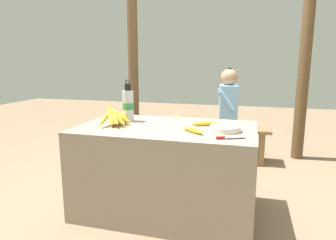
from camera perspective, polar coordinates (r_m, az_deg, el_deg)
The scene contains 13 objects.
ground_plane at distance 2.52m, azimuth -0.30°, elevation -16.67°, with size 12.00×12.00×0.00m, color #846B51.
market_counter at distance 2.38m, azimuth -0.30°, elevation -9.33°, with size 1.34×0.80×0.69m.
banana_bunch_ripe at distance 2.37m, azimuth -10.09°, elevation 0.87°, with size 0.22×0.34×0.17m.
serving_bowl at distance 2.16m, azimuth 10.85°, elevation -1.46°, with size 0.22×0.22×0.04m.
water_bottle at distance 2.48m, azimuth -7.60°, elevation 2.84°, with size 0.09×0.09×0.34m.
loose_banana_front at distance 2.09m, azimuth 4.79°, elevation -1.92°, with size 0.19×0.17×0.04m.
loose_banana_side at distance 2.32m, azimuth 7.07°, elevation -0.65°, with size 0.21×0.12×0.04m.
knife at distance 1.95m, azimuth 11.04°, elevation -3.28°, with size 0.18×0.10×0.02m.
wooden_bench at distance 3.69m, azimuth 7.52°, elevation -2.09°, with size 1.48×0.32×0.41m.
seated_vendor at distance 3.57m, azimuth 10.66°, elevation 2.19°, with size 0.43×0.41×1.11m.
banana_bunch_green at distance 3.72m, azimuth 1.92°, elevation 0.23°, with size 0.19×0.29×0.14m.
support_post_near at distance 4.16m, azimuth -6.68°, elevation 11.63°, with size 0.14×0.14×2.44m.
support_post_far at distance 3.90m, azimuth 24.64°, elevation 10.75°, with size 0.14×0.14×2.44m.
Camera 1 is at (0.61, -2.15, 1.18)m, focal length 32.00 mm.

